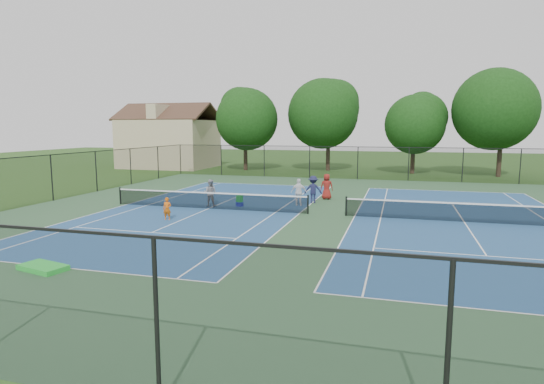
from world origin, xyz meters
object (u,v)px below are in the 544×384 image
(tree_back_a, at_px, (245,116))
(child_player, at_px, (167,209))
(clapboard_house, at_px, (169,142))
(tree_back_d, at_px, (503,106))
(bystander_a, at_px, (299,192))
(tree_back_c, at_px, (414,120))
(bystander_b, at_px, (313,189))
(tree_back_b, at_px, (329,111))
(bystander_c, at_px, (327,187))
(instructor, at_px, (210,193))
(ball_crate, at_px, (240,204))
(ball_hopper, at_px, (239,199))

(tree_back_a, bearing_deg, child_player, -79.20)
(clapboard_house, relative_size, child_player, 9.17)
(tree_back_d, distance_m, bystander_a, 26.94)
(tree_back_c, relative_size, bystander_b, 4.83)
(tree_back_b, relative_size, clapboard_house, 0.93)
(tree_back_d, bearing_deg, tree_back_c, 172.87)
(child_player, xyz_separation_m, bystander_c, (6.86, 9.04, 0.27))
(instructor, distance_m, bystander_b, 6.46)
(tree_back_c, xyz_separation_m, instructor, (-12.26, -24.11, -4.66))
(tree_back_a, bearing_deg, bystander_a, -63.13)
(tree_back_c, distance_m, bystander_b, 22.71)
(tree_back_a, height_order, tree_back_d, tree_back_d)
(bystander_c, bearing_deg, bystander_a, 57.40)
(clapboard_house, bearing_deg, bystander_a, -47.10)
(ball_crate, xyz_separation_m, ball_hopper, (0.00, 0.00, 0.34))
(bystander_b, bearing_deg, tree_back_d, -133.47)
(tree_back_d, bearing_deg, child_player, -126.94)
(tree_back_b, height_order, bystander_c, tree_back_b)
(tree_back_c, distance_m, instructor, 27.45)
(tree_back_b, bearing_deg, clapboard_house, -176.99)
(tree_back_a, height_order, bystander_a, tree_back_a)
(bystander_c, height_order, ball_hopper, bystander_c)
(tree_back_d, relative_size, ball_crate, 27.65)
(clapboard_house, bearing_deg, tree_back_a, -5.71)
(instructor, bearing_deg, child_player, 79.15)
(tree_back_d, bearing_deg, bystander_a, -125.15)
(tree_back_a, bearing_deg, ball_crate, -71.79)
(tree_back_b, xyz_separation_m, clapboard_house, (-19.00, -1.00, -3.50))
(bystander_a, bearing_deg, bystander_b, -121.13)
(bystander_c, height_order, ball_crate, bystander_c)
(tree_back_c, height_order, bystander_a, tree_back_c)
(tree_back_d, height_order, instructor, tree_back_d)
(bystander_a, bearing_deg, instructor, 15.29)
(child_player, relative_size, bystander_c, 0.69)
(tree_back_b, xyz_separation_m, instructor, (-3.26, -25.11, -5.77))
(tree_back_a, xyz_separation_m, tree_back_c, (18.00, 1.00, -0.56))
(instructor, relative_size, ball_crate, 4.40)
(tree_back_a, distance_m, bystander_a, 24.63)
(instructor, relative_size, bystander_a, 0.99)
(bystander_c, bearing_deg, child_player, 43.15)
(bystander_c, bearing_deg, bystander_b, 61.75)
(bystander_b, bearing_deg, tree_back_a, -68.33)
(bystander_b, relative_size, ball_crate, 4.64)
(ball_crate, bearing_deg, ball_hopper, 0.00)
(clapboard_house, bearing_deg, ball_hopper, -53.61)
(clapboard_house, xyz_separation_m, child_player, (15.26, -28.58, -2.50))
(child_player, xyz_separation_m, ball_crate, (2.20, 4.89, -0.45))
(tree_back_a, xyz_separation_m, bystander_a, (10.88, -21.47, -5.20))
(tree_back_b, bearing_deg, bystander_b, -83.50)
(instructor, relative_size, bystander_b, 0.95)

